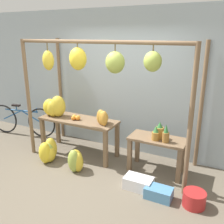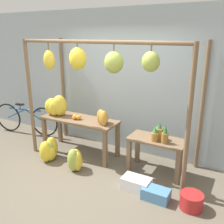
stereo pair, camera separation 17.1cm
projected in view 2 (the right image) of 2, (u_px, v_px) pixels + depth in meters
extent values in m
plane|color=#665B4C|center=(78.00, 185.00, 4.01)|extent=(20.00, 20.00, 0.00)
cube|color=#99A8B2|center=(125.00, 83.00, 4.93)|extent=(8.00, 0.08, 2.80)
cylinder|color=brown|center=(30.00, 99.00, 4.85)|extent=(0.07, 0.07, 2.24)
cylinder|color=brown|center=(188.00, 126.00, 3.42)|extent=(0.07, 0.07, 2.24)
cylinder|color=brown|center=(63.00, 89.00, 5.66)|extent=(0.07, 0.07, 2.24)
cylinder|color=brown|center=(202.00, 108.00, 4.23)|extent=(0.07, 0.07, 2.24)
cylinder|color=brown|center=(94.00, 42.00, 3.81)|extent=(3.04, 0.06, 0.06)
cylinder|color=brown|center=(48.00, 46.00, 4.29)|extent=(0.02, 0.02, 0.12)
ellipsoid|color=gold|center=(49.00, 60.00, 4.36)|extent=(0.21, 0.19, 0.34)
cylinder|color=brown|center=(77.00, 45.00, 3.98)|extent=(0.02, 0.02, 0.06)
ellipsoid|color=yellow|center=(78.00, 59.00, 4.05)|extent=(0.29, 0.26, 0.36)
cylinder|color=brown|center=(114.00, 48.00, 3.67)|extent=(0.02, 0.02, 0.10)
ellipsoid|color=#9EB247|center=(114.00, 62.00, 3.74)|extent=(0.30, 0.27, 0.33)
cylinder|color=brown|center=(151.00, 48.00, 3.39)|extent=(0.02, 0.02, 0.08)
ellipsoid|color=#9EB247|center=(151.00, 62.00, 3.45)|extent=(0.26, 0.23, 0.29)
cube|color=brown|center=(79.00, 120.00, 4.88)|extent=(1.55, 0.57, 0.04)
cube|color=brown|center=(45.00, 134.00, 5.14)|extent=(0.07, 0.07, 0.70)
cube|color=brown|center=(105.00, 149.00, 4.45)|extent=(0.07, 0.07, 0.70)
cube|color=brown|center=(60.00, 127.00, 5.53)|extent=(0.07, 0.07, 0.70)
cube|color=brown|center=(118.00, 140.00, 4.84)|extent=(0.07, 0.07, 0.70)
cube|color=brown|center=(157.00, 140.00, 4.21)|extent=(0.96, 0.47, 0.04)
cube|color=brown|center=(129.00, 155.00, 4.35)|extent=(0.07, 0.07, 0.59)
cube|color=brown|center=(178.00, 168.00, 3.95)|extent=(0.07, 0.07, 0.59)
cube|color=brown|center=(138.00, 147.00, 4.66)|extent=(0.07, 0.07, 0.59)
cube|color=brown|center=(184.00, 158.00, 4.25)|extent=(0.07, 0.07, 0.59)
ellipsoid|color=gold|center=(60.00, 106.00, 4.99)|extent=(0.38, 0.36, 0.42)
ellipsoid|color=yellow|center=(57.00, 108.00, 5.06)|extent=(0.31, 0.31, 0.30)
ellipsoid|color=yellow|center=(52.00, 106.00, 5.08)|extent=(0.37, 0.35, 0.34)
ellipsoid|color=gold|center=(54.00, 108.00, 5.00)|extent=(0.30, 0.29, 0.33)
sphere|color=orange|center=(75.00, 116.00, 4.88)|extent=(0.09, 0.09, 0.09)
sphere|color=orange|center=(77.00, 117.00, 4.83)|extent=(0.07, 0.07, 0.07)
sphere|color=orange|center=(78.00, 118.00, 4.80)|extent=(0.09, 0.09, 0.09)
sphere|color=orange|center=(74.00, 118.00, 4.80)|extent=(0.08, 0.08, 0.08)
sphere|color=orange|center=(79.00, 117.00, 4.81)|extent=(0.09, 0.09, 0.09)
cylinder|color=#B27F38|center=(159.00, 134.00, 4.16)|extent=(0.14, 0.14, 0.20)
cone|color=#337538|center=(159.00, 125.00, 4.12)|extent=(0.10, 0.10, 0.10)
cylinder|color=olive|center=(165.00, 138.00, 4.02)|extent=(0.11, 0.11, 0.17)
cone|color=#337538|center=(165.00, 129.00, 3.97)|extent=(0.08, 0.08, 0.14)
cylinder|color=#B27F38|center=(158.00, 134.00, 4.19)|extent=(0.12, 0.12, 0.15)
cone|color=#337538|center=(158.00, 128.00, 4.15)|extent=(0.09, 0.09, 0.09)
cylinder|color=#A3702D|center=(155.00, 137.00, 4.11)|extent=(0.13, 0.13, 0.14)
cone|color=#428442|center=(155.00, 129.00, 4.07)|extent=(0.09, 0.09, 0.12)
ellipsoid|color=gold|center=(49.00, 152.00, 4.74)|extent=(0.38, 0.37, 0.33)
ellipsoid|color=gold|center=(52.00, 148.00, 4.82)|extent=(0.26, 0.28, 0.44)
ellipsoid|color=#9EB247|center=(48.00, 151.00, 4.75)|extent=(0.30, 0.28, 0.38)
ellipsoid|color=yellow|center=(46.00, 152.00, 4.68)|extent=(0.33, 0.32, 0.41)
ellipsoid|color=gold|center=(77.00, 161.00, 4.37)|extent=(0.28, 0.28, 0.36)
ellipsoid|color=gold|center=(75.00, 159.00, 4.45)|extent=(0.31, 0.32, 0.38)
ellipsoid|color=#9EB247|center=(73.00, 160.00, 4.36)|extent=(0.26, 0.24, 0.42)
cube|color=silver|center=(136.00, 184.00, 3.88)|extent=(0.44, 0.27, 0.19)
cylinder|color=#AD2323|center=(191.00, 201.00, 3.45)|extent=(0.32, 0.32, 0.22)
torus|color=black|center=(8.00, 117.00, 6.14)|extent=(0.70, 0.17, 0.71)
torus|color=black|center=(44.00, 122.00, 5.83)|extent=(0.70, 0.17, 0.71)
cylinder|color=#235B9E|center=(25.00, 110.00, 5.91)|extent=(0.86, 0.20, 0.03)
cylinder|color=#235B9E|center=(16.00, 114.00, 6.03)|extent=(0.52, 0.13, 0.28)
cylinder|color=#235B9E|center=(35.00, 116.00, 5.87)|extent=(0.52, 0.13, 0.28)
cylinder|color=#235B9E|center=(20.00, 107.00, 5.94)|extent=(0.02, 0.02, 0.10)
cube|color=black|center=(20.00, 104.00, 5.92)|extent=(0.21, 0.12, 0.04)
cylinder|color=#235B9E|center=(39.00, 109.00, 5.77)|extent=(0.02, 0.02, 0.10)
ellipsoid|color=gold|center=(101.00, 117.00, 4.54)|extent=(0.16, 0.14, 0.28)
ellipsoid|color=gold|center=(104.00, 118.00, 4.45)|extent=(0.17, 0.16, 0.28)
ellipsoid|color=gold|center=(105.00, 118.00, 4.60)|extent=(0.19, 0.20, 0.21)
ellipsoid|color=gold|center=(102.00, 118.00, 4.49)|extent=(0.17, 0.16, 0.27)
cube|color=#4C84B2|center=(156.00, 194.00, 3.64)|extent=(0.39, 0.24, 0.17)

